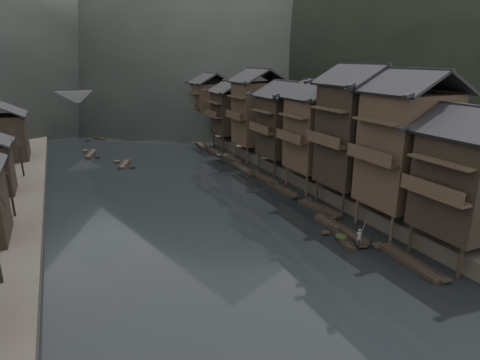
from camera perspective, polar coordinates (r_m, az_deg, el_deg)
water at (r=34.93m, az=-0.78°, el=-10.66°), size 300.00×300.00×0.00m
right_bank at (r=84.53m, az=10.26°, el=6.39°), size 40.00×200.00×1.80m
stilt_houses at (r=55.86m, az=8.02°, el=9.28°), size 9.00×67.60×15.86m
bare_trees at (r=37.92m, az=-30.47°, el=-0.50°), size 3.98×43.60×7.97m
moored_sampans at (r=55.05m, az=3.19°, el=0.13°), size 3.12×56.47×0.47m
midriver_boats at (r=82.46m, az=-19.07°, el=4.96°), size 7.98×42.58×0.45m
stone_bridge at (r=101.71m, az=-17.49°, el=10.07°), size 40.00×6.00×9.00m
hero_sampan at (r=38.49m, az=14.46°, el=-8.15°), size 2.23×4.47×0.43m
cargo_heap at (r=38.37m, az=14.25°, el=-7.36°), size 0.98×1.29×0.59m
boatman at (r=37.38m, az=16.61°, el=-7.43°), size 0.68×0.61×1.56m
bamboo_pole at (r=36.56m, az=17.18°, el=-3.77°), size 1.02×1.99×3.47m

